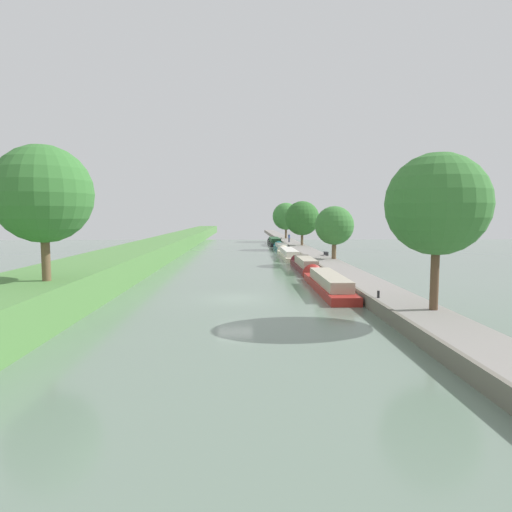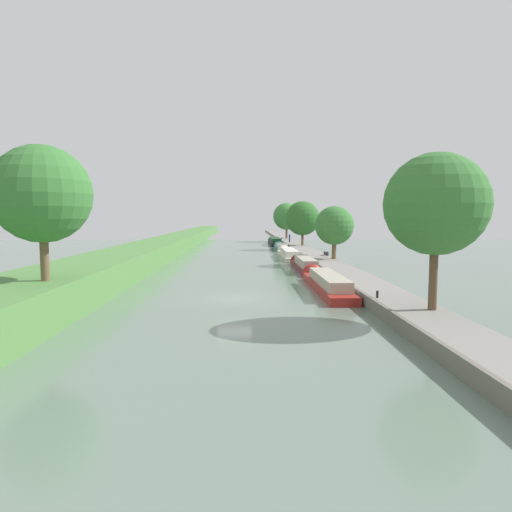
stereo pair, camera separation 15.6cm
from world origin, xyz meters
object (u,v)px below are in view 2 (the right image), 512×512
(narrowboat_teal, at_px, (281,247))
(person_walking, at_px, (290,238))
(narrowboat_maroon, at_px, (304,264))
(narrowboat_cream, at_px, (288,254))
(mooring_bollard_far, at_px, (282,238))
(narrowboat_red, at_px, (326,282))
(narrowboat_black, at_px, (275,242))
(mooring_bollard_near, at_px, (377,294))
(park_bench, at_px, (326,253))

(narrowboat_teal, xyz_separation_m, person_walking, (2.46, 8.97, 1.22))
(narrowboat_maroon, distance_m, narrowboat_cream, 14.53)
(mooring_bollard_far, bearing_deg, narrowboat_red, -91.62)
(narrowboat_red, relative_size, narrowboat_teal, 1.36)
(narrowboat_cream, bearing_deg, person_walking, 83.58)
(narrowboat_cream, height_order, person_walking, person_walking)
(narrowboat_black, bearing_deg, narrowboat_red, -89.73)
(narrowboat_black, bearing_deg, person_walking, -57.95)
(person_walking, bearing_deg, narrowboat_maroon, -93.52)
(narrowboat_maroon, relative_size, narrowboat_cream, 0.80)
(narrowboat_cream, distance_m, mooring_bollard_near, 35.88)
(narrowboat_maroon, bearing_deg, narrowboat_red, -90.19)
(person_walking, xyz_separation_m, mooring_bollard_near, (-0.64, -59.41, -0.65))
(narrowboat_maroon, xyz_separation_m, mooring_bollard_near, (1.70, -21.29, 0.45))
(mooring_bollard_near, bearing_deg, narrowboat_black, 91.81)
(narrowboat_teal, xyz_separation_m, park_bench, (4.21, -20.40, 0.70))
(narrowboat_red, height_order, person_walking, person_walking)
(narrowboat_teal, bearing_deg, mooring_bollard_far, 84.69)
(narrowboat_teal, height_order, mooring_bollard_near, mooring_bollard_near)
(mooring_bollard_near, bearing_deg, narrowboat_teal, 92.06)
(narrowboat_maroon, relative_size, narrowboat_black, 0.87)
(mooring_bollard_near, xyz_separation_m, park_bench, (2.40, 30.04, 0.12))
(narrowboat_red, distance_m, mooring_bollard_near, 8.36)
(narrowboat_cream, distance_m, person_walking, 23.78)
(park_bench, bearing_deg, mooring_bollard_far, 93.43)
(narrowboat_teal, distance_m, mooring_bollard_near, 50.48)
(narrowboat_cream, xyz_separation_m, narrowboat_teal, (0.19, 14.63, -0.07))
(narrowboat_cream, relative_size, mooring_bollard_near, 34.09)
(narrowboat_black, xyz_separation_m, mooring_bollard_near, (2.01, -63.65, 0.41))
(narrowboat_teal, distance_m, mooring_bollard_far, 19.62)
(person_walking, relative_size, mooring_bollard_near, 3.69)
(mooring_bollard_near, height_order, mooring_bollard_far, same)
(mooring_bollard_far, bearing_deg, person_walking, -86.51)
(mooring_bollard_far, bearing_deg, mooring_bollard_near, -90.00)
(narrowboat_teal, relative_size, mooring_bollard_near, 23.13)
(narrowboat_red, relative_size, park_bench, 9.45)
(narrowboat_cream, bearing_deg, narrowboat_maroon, -88.79)
(narrowboat_red, relative_size, narrowboat_black, 1.01)
(narrowboat_maroon, relative_size, narrowboat_teal, 1.18)
(narrowboat_maroon, height_order, narrowboat_cream, narrowboat_maroon)
(narrowboat_red, xyz_separation_m, person_walking, (2.39, 51.25, 1.11))
(narrowboat_teal, bearing_deg, narrowboat_red, -89.91)
(person_walking, height_order, mooring_bollard_near, person_walking)
(narrowboat_black, xyz_separation_m, mooring_bollard_far, (2.01, 6.31, 0.41))
(narrowboat_cream, distance_m, narrowboat_black, 27.84)
(narrowboat_cream, height_order, narrowboat_teal, narrowboat_cream)
(narrowboat_cream, bearing_deg, narrowboat_teal, 89.24)
(narrowboat_maroon, distance_m, narrowboat_black, 42.37)
(mooring_bollard_near, bearing_deg, narrowboat_red, 102.08)
(narrowboat_teal, xyz_separation_m, narrowboat_black, (-0.19, 13.21, 0.17))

